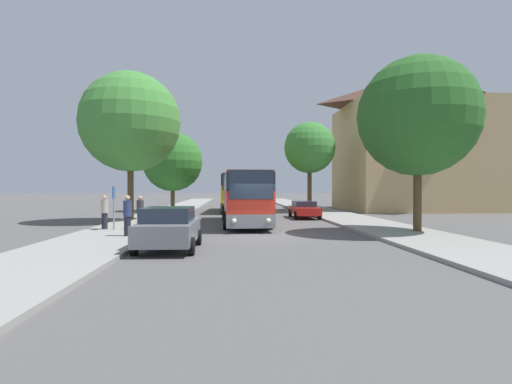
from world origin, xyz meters
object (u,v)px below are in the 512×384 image
Objects in this scene: tree_right_mid at (310,148)px; pedestrian_waiting_far at (127,215)px; bus_stop_sign at (114,202)px; pedestrian_waiting_near at (140,212)px; bus_front at (244,197)px; tree_right_near at (418,117)px; pedestrian_walking_back at (105,212)px; parked_car_right_near at (304,209)px; tree_left_near at (173,162)px; parked_car_left_curb at (169,228)px; bus_middle at (237,192)px; tree_left_far at (130,122)px.

pedestrian_waiting_far is at bearing -122.27° from tree_right_mid.
bus_stop_sign reaches higher than pedestrian_waiting_near.
bus_front is 1.30× the size of tree_right_near.
pedestrian_walking_back is at bearing -131.31° from tree_right_mid.
parked_car_right_near is 15.26m from tree_left_near.
pedestrian_waiting_near is 20.72m from tree_right_mid.
tree_right_near is (3.70, -10.66, 5.13)m from parked_car_right_near.
parked_car_left_curb is at bearing -82.09° from tree_left_near.
bus_stop_sign is at bearing 174.43° from tree_right_near.
pedestrian_walking_back is at bearing -110.28° from bus_middle.
bus_middle is 1.31× the size of tree_right_mid.
pedestrian_waiting_near is 1.87m from pedestrian_walking_back.
bus_stop_sign reaches higher than parked_car_left_curb.
parked_car_right_near is (4.90, -8.85, -1.21)m from bus_middle.
tree_left_far reaches higher than pedestrian_walking_back.
pedestrian_walking_back is (-1.86, 0.15, 0.02)m from pedestrian_waiting_near.
tree_left_far reaches higher than pedestrian_waiting_near.
tree_right_mid reaches higher than bus_middle.
parked_car_left_curb is at bearing -57.72° from bus_stop_sign.
bus_front is at bearing 74.16° from parked_car_left_curb.
parked_car_left_curb is 2.22× the size of pedestrian_waiting_far.
tree_left_far is (-1.99, 6.08, 5.66)m from pedestrian_waiting_near.
pedestrian_waiting_near is at bearing -127.04° from tree_right_mid.
parked_car_right_near is 12.39m from tree_right_near.
bus_middle is at bearing -54.17° from pedestrian_walking_back.
pedestrian_walking_back is at bearing 50.98° from pedestrian_waiting_near.
parked_car_left_curb is 6.66m from pedestrian_waiting_near.
tree_right_near is (14.90, -20.14, 0.97)m from tree_left_near.
bus_middle is 7.00m from tree_left_near.
tree_left_far reaches higher than bus_stop_sign.
bus_front is 5.01× the size of bus_stop_sign.
bus_front reaches higher than pedestrian_waiting_near.
pedestrian_waiting_far reaches higher than pedestrian_waiting_near.
tree_left_near is at bearing 170.40° from tree_right_mid.
pedestrian_waiting_far is 21.58m from tree_left_near.
pedestrian_waiting_near is at bearing -126.34° from pedestrian_walking_back.
tree_right_mid reaches higher than tree_left_near.
bus_stop_sign reaches higher than pedestrian_walking_back.
tree_right_mid is (13.33, 16.45, 4.50)m from bus_stop_sign.
tree_right_near is (8.59, -19.51, 3.92)m from bus_middle.
pedestrian_waiting_near is at bearing 112.45° from parked_car_left_curb.
tree_right_near is at bearing 109.48° from parked_car_right_near.
tree_right_mid reaches higher than bus_stop_sign.
bus_stop_sign is at bearing -83.25° from tree_left_far.
parked_car_right_near is at bearing -83.86° from pedestrian_waiting_near.
bus_front is at bearing -86.97° from bus_middle.
parked_car_left_curb reaches higher than parked_car_right_near.
tree_left_near is (-6.52, 14.12, 3.13)m from bus_front.
tree_left_near is (-0.96, 18.25, 3.83)m from pedestrian_waiting_near.
tree_right_near is at bearing 21.55° from parked_car_left_curb.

